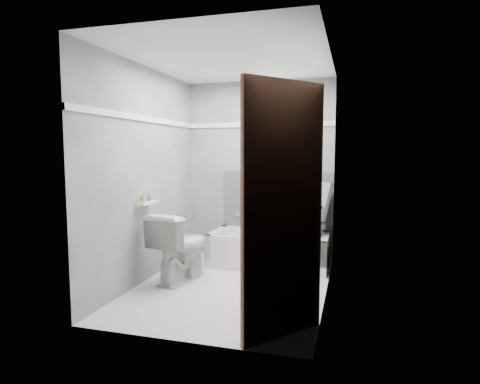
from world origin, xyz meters
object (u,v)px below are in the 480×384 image
(bathtub, at_px, (269,249))
(soap_bottle_b, at_px, (149,197))
(office_chair, at_px, (299,220))
(soap_bottle_a, at_px, (143,198))
(toilet, at_px, (181,247))
(door, at_px, (312,219))

(bathtub, distance_m, soap_bottle_b, 1.69)
(office_chair, bearing_deg, soap_bottle_b, -110.11)
(soap_bottle_a, bearing_deg, office_chair, 36.97)
(bathtub, xyz_separation_m, toilet, (-0.84, -0.86, 0.18))
(soap_bottle_a, relative_size, soap_bottle_b, 1.17)
(soap_bottle_b, bearing_deg, bathtub, 39.87)
(door, bearing_deg, bathtub, 109.01)
(soap_bottle_a, xyz_separation_m, soap_bottle_b, (0.00, 0.14, -0.01))
(toilet, bearing_deg, soap_bottle_a, 48.88)
(toilet, bearing_deg, soap_bottle_b, 29.83)
(door, relative_size, soap_bottle_b, 23.14)
(soap_bottle_a, bearing_deg, soap_bottle_b, 90.00)
(soap_bottle_b, bearing_deg, toilet, 18.90)
(toilet, bearing_deg, door, 150.73)
(bathtub, relative_size, soap_bottle_b, 17.36)
(bathtub, bearing_deg, office_chair, 7.51)
(toilet, relative_size, soap_bottle_b, 9.10)
(office_chair, relative_size, toilet, 1.23)
(office_chair, height_order, soap_bottle_b, office_chair)
(office_chair, bearing_deg, door, -44.00)
(toilet, relative_size, soap_bottle_a, 7.75)
(door, bearing_deg, toilet, 139.80)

